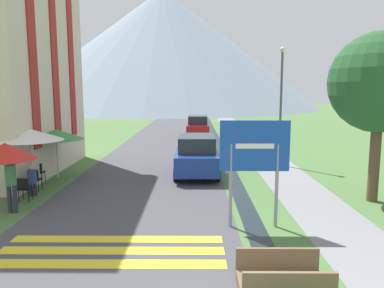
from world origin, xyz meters
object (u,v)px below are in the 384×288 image
object	(u,v)px
cafe_chair_middle	(34,178)
cafe_umbrella_rear_green	(56,134)
parked_car_near	(197,155)
tree_by_path	(380,83)
road_sign	(254,156)
cafe_chair_near_right	(24,187)
parked_car_far	(198,127)
footbridge	(283,280)
cafe_chair_far_left	(38,171)
cafe_umbrella_front_red	(5,151)
person_seated_far	(32,178)
person_standing_terrace	(11,181)
cafe_umbrella_middle_white	(29,135)
streetlamp	(281,97)

from	to	relation	value
cafe_chair_middle	cafe_umbrella_rear_green	distance (m)	2.80
parked_car_near	tree_by_path	world-z (taller)	tree_by_path
road_sign	cafe_chair_near_right	xyz separation A→B (m)	(-7.55, 2.36, -1.52)
parked_car_far	footbridge	bearing A→B (deg)	-86.42
cafe_chair_far_left	road_sign	bearing A→B (deg)	-5.92
road_sign	cafe_umbrella_front_red	bearing A→B (deg)	168.31
cafe_umbrella_front_red	person_seated_far	world-z (taller)	cafe_umbrella_front_red
footbridge	cafe_umbrella_front_red	xyz separation A→B (m)	(-7.78, 5.03, 1.67)
cafe_chair_near_right	cafe_umbrella_rear_green	xyz separation A→B (m)	(-0.20, 3.74, 1.40)
cafe_chair_far_left	person_standing_terrace	xyz separation A→B (m)	(0.75, -3.78, 0.51)
cafe_chair_near_right	cafe_umbrella_middle_white	world-z (taller)	cafe_umbrella_middle_white
parked_car_far	person_seated_far	size ratio (longest dim) A/B	3.38
parked_car_far	cafe_umbrella_middle_white	distance (m)	17.40
cafe_umbrella_front_red	tree_by_path	xyz separation A→B (m)	(12.30, 0.95, 2.17)
parked_car_near	cafe_chair_middle	distance (m)	6.86
cafe_chair_middle	person_standing_terrace	xyz separation A→B (m)	(0.36, -2.49, 0.51)
person_standing_terrace	parked_car_far	bearing A→B (deg)	72.25
parked_car_near	cafe_umbrella_front_red	size ratio (longest dim) A/B	2.00
road_sign	cafe_chair_far_left	bearing A→B (deg)	148.64
footbridge	cafe_umbrella_rear_green	distance (m)	12.42
parked_car_near	parked_car_far	distance (m)	13.28
cafe_umbrella_rear_green	person_seated_far	distance (m)	3.29
parked_car_near	cafe_umbrella_middle_white	bearing A→B (deg)	-155.98
person_standing_terrace	person_seated_far	world-z (taller)	person_standing_terrace
person_standing_terrace	streetlamp	xyz separation A→B (m)	(10.10, 7.66, 2.46)
footbridge	person_standing_terrace	distance (m)	8.79
cafe_umbrella_front_red	person_standing_terrace	distance (m)	1.03
parked_car_near	person_seated_far	world-z (taller)	parked_car_near
cafe_chair_near_right	footbridge	bearing A→B (deg)	-46.01
footbridge	cafe_chair_near_right	distance (m)	9.55
parked_car_far	tree_by_path	xyz separation A→B (m)	(5.98, -17.31, 3.17)
cafe_chair_middle	streetlamp	world-z (taller)	streetlamp
footbridge	cafe_chair_middle	bearing A→B (deg)	137.67
cafe_umbrella_middle_white	cafe_umbrella_rear_green	world-z (taller)	cafe_umbrella_middle_white
cafe_chair_near_right	cafe_umbrella_front_red	bearing A→B (deg)	-112.33
parked_car_near	cafe_umbrella_rear_green	bearing A→B (deg)	-175.45
parked_car_near	person_standing_terrace	size ratio (longest dim) A/B	2.47
cafe_umbrella_middle_white	person_standing_terrace	world-z (taller)	cafe_umbrella_middle_white
cafe_chair_middle	cafe_umbrella_middle_white	distance (m)	1.67
person_standing_terrace	cafe_umbrella_rear_green	bearing A→B (deg)	94.12
cafe_chair_middle	cafe_umbrella_front_red	size ratio (longest dim) A/B	0.39
cafe_chair_far_left	tree_by_path	distance (m)	13.41
person_standing_terrace	streetlamp	size ratio (longest dim) A/B	0.30
parked_car_near	streetlamp	size ratio (longest dim) A/B	0.73
cafe_umbrella_middle_white	tree_by_path	bearing A→B (deg)	-5.58
cafe_chair_near_right	cafe_umbrella_front_red	xyz separation A→B (m)	(-0.18, -0.76, 1.39)
road_sign	footbridge	xyz separation A→B (m)	(0.04, -3.43, -1.81)
parked_car_near	tree_by_path	size ratio (longest dim) A/B	0.75
cafe_chair_far_left	cafe_umbrella_rear_green	xyz separation A→B (m)	(0.39, 1.13, 1.40)
cafe_chair_far_left	cafe_umbrella_front_red	world-z (taller)	cafe_umbrella_front_red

